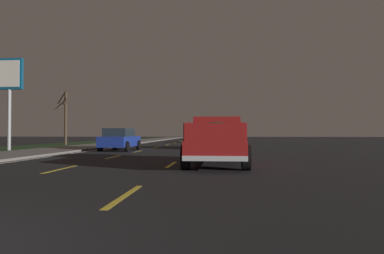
{
  "coord_description": "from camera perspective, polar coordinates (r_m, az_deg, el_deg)",
  "views": [
    {
      "loc": [
        -2.39,
        -3.58,
        1.24
      ],
      "look_at": [
        12.41,
        -2.38,
        1.49
      ],
      "focal_mm": 30.85,
      "sensor_mm": 36.0,
      "label": 1
    }
  ],
  "objects": [
    {
      "name": "pickup_truck",
      "position": [
        12.8,
        4.28,
        -2.13
      ],
      "size": [
        5.45,
        2.33,
        1.87
      ],
      "color": "maroon",
      "rests_on": "ground"
    },
    {
      "name": "lane_markings",
      "position": [
        33.76,
        -6.63,
        -3.08
      ],
      "size": [
        108.66,
        7.04,
        0.01
      ],
      "color": "yellow",
      "rests_on": "ground"
    },
    {
      "name": "sedan_green",
      "position": [
        41.31,
        4.45,
        -1.62
      ],
      "size": [
        4.41,
        2.04,
        1.54
      ],
      "color": "#14592D",
      "rests_on": "ground"
    },
    {
      "name": "sedan_black",
      "position": [
        25.56,
        4.43,
        -2.01
      ],
      "size": [
        4.44,
        2.08,
        1.54
      ],
      "color": "black",
      "rests_on": "ground"
    },
    {
      "name": "bare_tree_far",
      "position": [
        36.04,
        -21.06,
        1.66
      ],
      "size": [
        1.35,
        1.73,
        5.64
      ],
      "color": "#423323",
      "rests_on": "ground"
    },
    {
      "name": "sedan_blue",
      "position": [
        23.64,
        -12.32,
        -2.07
      ],
      "size": [
        4.42,
        2.05,
        1.54
      ],
      "color": "navy",
      "rests_on": "ground"
    },
    {
      "name": "gas_price_sign",
      "position": [
        26.76,
        -29.01,
        6.9
      ],
      "size": [
        0.27,
        1.9,
        6.49
      ],
      "color": "#99999E",
      "rests_on": "ground"
    },
    {
      "name": "ground",
      "position": [
        29.64,
        -2.31,
        -3.39
      ],
      "size": [
        144.0,
        144.0,
        0.0
      ],
      "primitive_type": "plane",
      "color": "black"
    },
    {
      "name": "sidewalk_shoulder",
      "position": [
        31.42,
        -15.94,
        -3.1
      ],
      "size": [
        108.0,
        4.0,
        0.12
      ],
      "primitive_type": "cube",
      "color": "slate",
      "rests_on": "ground"
    },
    {
      "name": "grass_verge",
      "position": [
        33.5,
        -23.98,
        -3.02
      ],
      "size": [
        108.0,
        6.0,
        0.01
      ],
      "primitive_type": "cube",
      "color": "#1E3819",
      "rests_on": "ground"
    }
  ]
}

